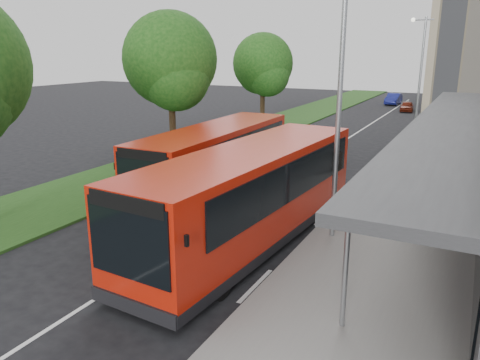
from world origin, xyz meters
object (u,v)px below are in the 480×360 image
object	(u,v)px
tree_mid	(171,66)
litter_bin	(419,171)
tree_far	(263,68)
lamp_post_near	(337,96)
lamp_post_far	(420,70)
car_near	(407,106)
bus_main	(251,196)
car_far	(394,99)
bollard	(412,142)
bus_second	(216,159)

from	to	relation	value
tree_mid	litter_bin	distance (m)	13.76
tree_far	lamp_post_near	xyz separation A→B (m)	(11.13, -19.05, -0.02)
lamp_post_far	car_near	world-z (taller)	lamp_post_far
lamp_post_far	lamp_post_near	bearing A→B (deg)	-90.00
tree_far	lamp_post_near	size ratio (longest dim) A/B	0.92
lamp_post_near	litter_bin	xyz separation A→B (m)	(1.79, 8.22, -4.09)
bus_main	tree_mid	bearing A→B (deg)	140.38
bus_main	litter_bin	size ratio (longest dim) A/B	11.70
tree_mid	car_far	bearing A→B (deg)	79.90
tree_far	lamp_post_near	bearing A→B (deg)	-59.71
bollard	tree_mid	bearing A→B (deg)	-144.89
litter_bin	car_far	xyz separation A→B (m)	(-6.76, 33.36, 0.00)
tree_far	litter_bin	xyz separation A→B (m)	(12.92, -10.84, -4.11)
tree_mid	tree_far	bearing A→B (deg)	90.00
lamp_post_far	bus_second	bearing A→B (deg)	-109.26
tree_far	tree_mid	bearing A→B (deg)	-90.00
tree_far	litter_bin	size ratio (longest dim) A/B	7.72
tree_far	bus_main	distance (m)	22.57
bollard	car_far	distance (m)	26.91
tree_far	bus_main	xyz separation A→B (m)	(8.93, -20.49, -3.14)
tree_mid	bus_second	world-z (taller)	tree_mid
tree_far	bus_second	distance (m)	17.28
bus_second	car_near	distance (m)	33.12
bus_main	tree_far	bearing A→B (deg)	117.49
tree_mid	lamp_post_near	distance (m)	13.18
bus_main	bus_second	world-z (taller)	bus_main
tree_mid	lamp_post_far	bearing A→B (deg)	49.32
bus_second	lamp_post_far	bearing A→B (deg)	69.85
car_far	litter_bin	bearing A→B (deg)	-77.13
lamp_post_near	car_near	size ratio (longest dim) A/B	2.63
lamp_post_near	litter_bin	bearing A→B (deg)	77.71
lamp_post_far	bollard	distance (m)	6.28
litter_bin	car_far	bearing A→B (deg)	101.46
bollard	bus_main	bearing A→B (deg)	-99.23
lamp_post_near	bus_second	bearing A→B (deg)	154.29
lamp_post_far	tree_far	bearing A→B (deg)	-175.13
bollard	car_far	world-z (taller)	car_far
bus_second	litter_bin	world-z (taller)	bus_second
tree_mid	bus_second	bearing A→B (deg)	-39.02
lamp_post_near	lamp_post_far	world-z (taller)	same
tree_far	bus_main	world-z (taller)	tree_far
lamp_post_near	bus_second	world-z (taller)	lamp_post_near
tree_mid	tree_far	distance (m)	12.01
bus_main	car_far	xyz separation A→B (m)	(-2.77, 43.02, -0.96)
lamp_post_near	bus_main	xyz separation A→B (m)	(-2.20, -1.44, -3.13)
bus_main	bollard	size ratio (longest dim) A/B	10.76
lamp_post_far	car_near	distance (m)	16.59
lamp_post_near	car_near	distance (m)	36.17
tree_far	lamp_post_far	world-z (taller)	lamp_post_far
litter_bin	bollard	world-z (taller)	bollard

